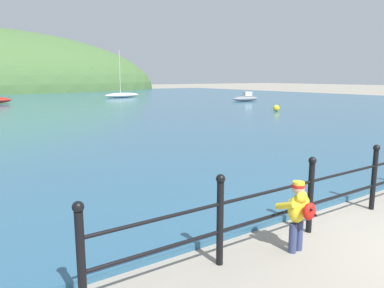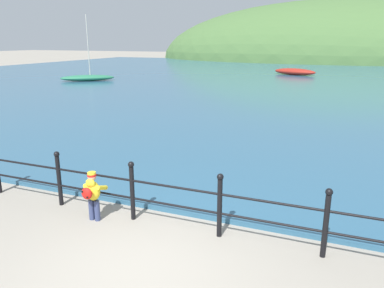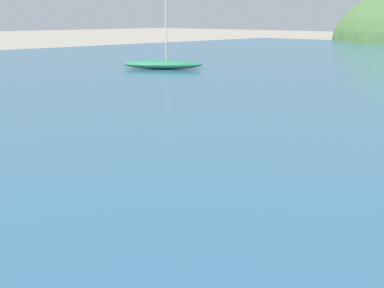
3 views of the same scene
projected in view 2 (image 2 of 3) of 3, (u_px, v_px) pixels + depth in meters
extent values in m
plane|color=gray|center=(138.00, 271.00, 5.79)|extent=(200.00, 200.00, 0.00)
cube|color=#2D5B7A|center=(313.00, 78.00, 34.36)|extent=(80.00, 60.00, 0.10)
ellipsoid|color=#476B38|center=(330.00, 60.00, 66.82)|extent=(63.42, 34.88, 20.45)
cylinder|color=black|center=(59.00, 181.00, 7.98)|extent=(0.09, 0.09, 1.10)
sphere|color=black|center=(57.00, 154.00, 7.81)|extent=(0.12, 0.12, 0.12)
cylinder|color=black|center=(132.00, 193.00, 7.33)|extent=(0.09, 0.09, 1.10)
sphere|color=black|center=(131.00, 165.00, 7.17)|extent=(0.12, 0.12, 0.12)
cylinder|color=black|center=(220.00, 208.00, 6.68)|extent=(0.09, 0.09, 1.10)
sphere|color=black|center=(220.00, 177.00, 6.52)|extent=(0.12, 0.12, 0.12)
cylinder|color=black|center=(326.00, 226.00, 6.03)|extent=(0.09, 0.09, 1.10)
sphere|color=black|center=(329.00, 192.00, 5.87)|extent=(0.12, 0.12, 0.12)
cylinder|color=black|center=(174.00, 187.00, 6.93)|extent=(8.97, 0.04, 0.04)
cylinder|color=black|center=(174.00, 205.00, 7.03)|extent=(8.97, 0.04, 0.04)
cylinder|color=navy|center=(92.00, 210.00, 7.41)|extent=(0.11, 0.11, 0.42)
cylinder|color=navy|center=(97.00, 211.00, 7.36)|extent=(0.11, 0.11, 0.42)
ellipsoid|color=yellow|center=(93.00, 191.00, 7.28)|extent=(0.31, 0.23, 0.40)
ellipsoid|color=yellow|center=(90.00, 183.00, 7.17)|extent=(0.20, 0.13, 0.18)
cylinder|color=yellow|center=(89.00, 186.00, 7.39)|extent=(0.10, 0.32, 0.19)
cylinder|color=yellow|center=(102.00, 188.00, 7.29)|extent=(0.10, 0.32, 0.19)
sphere|color=tan|center=(92.00, 177.00, 7.20)|extent=(0.17, 0.17, 0.17)
cylinder|color=red|center=(92.00, 175.00, 7.19)|extent=(0.17, 0.17, 0.04)
cylinder|color=yellow|center=(92.00, 173.00, 7.18)|extent=(0.16, 0.16, 0.04)
ellipsoid|color=red|center=(87.00, 194.00, 7.09)|extent=(0.22, 0.14, 0.24)
sphere|color=black|center=(82.00, 192.00, 7.04)|extent=(0.04, 0.04, 0.04)
sphere|color=black|center=(87.00, 197.00, 7.03)|extent=(0.04, 0.04, 0.04)
ellipsoid|color=maroon|center=(295.00, 72.00, 36.96)|extent=(4.52, 2.74, 0.63)
ellipsoid|color=#287551|center=(88.00, 78.00, 31.65)|extent=(4.30, 3.67, 0.49)
cylinder|color=beige|center=(88.00, 45.00, 30.98)|extent=(0.07, 0.07, 4.86)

